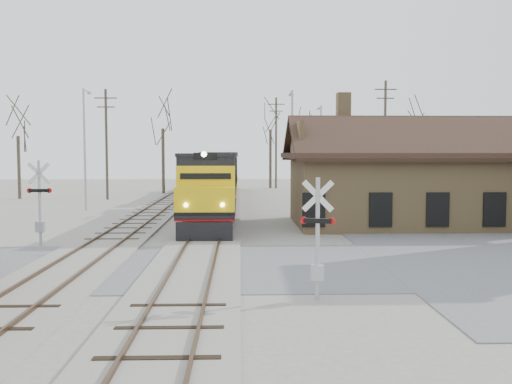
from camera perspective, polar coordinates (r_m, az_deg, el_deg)
ground at (r=21.82m, az=-6.06°, el=-7.36°), size 140.00×140.00×0.00m
road at (r=21.82m, az=-6.07°, el=-7.32°), size 60.00×9.00×0.03m
track_main at (r=36.61m, az=-4.24°, el=-2.63°), size 3.40×90.00×0.24m
track_siding at (r=37.09m, az=-11.21°, el=-2.61°), size 3.40×90.00×0.24m
depot at (r=34.94m, az=15.55°, el=0.77°), size 15.20×9.31×7.90m
locomotive_lead at (r=35.81m, az=-4.31°, el=0.73°), size 2.88×19.31×4.28m
locomotive_trailing at (r=55.35m, az=-3.35°, el=1.88°), size 2.88×19.31×4.06m
crossbuck_near at (r=16.61m, az=6.17°, el=-4.97°), size 1.01×0.34×3.56m
crossbuck_far at (r=27.79m, az=-20.81°, el=-1.30°), size 1.12×0.29×3.92m
streetlight_a at (r=43.89m, az=-16.72°, el=4.78°), size 0.25×2.04×8.95m
streetlight_b at (r=43.33m, az=3.61°, el=4.94°), size 0.25×2.04×8.94m
streetlight_c at (r=54.46m, az=6.46°, el=4.59°), size 0.25×2.04×8.68m
utility_pole_a at (r=53.37m, az=-14.73°, el=4.85°), size 2.00×0.24×9.95m
utility_pole_b at (r=67.81m, az=2.02°, el=5.11°), size 2.00×0.24×10.74m
utility_pole_c at (r=53.73m, az=12.76°, el=5.34°), size 2.00×0.24×10.80m
tree_a at (r=56.70m, az=-22.73°, el=6.13°), size 3.85×3.85×9.42m
tree_b at (r=58.45m, az=-9.31°, el=7.36°), size 4.45×4.45×10.91m
tree_c at (r=68.04m, az=1.46°, el=7.22°), size 4.65×4.65×11.39m
tree_d at (r=65.55m, az=4.84°, el=6.39°), size 4.04×4.04×9.89m
tree_e at (r=64.21m, az=15.94°, el=7.12°), size 4.56×4.56×11.17m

